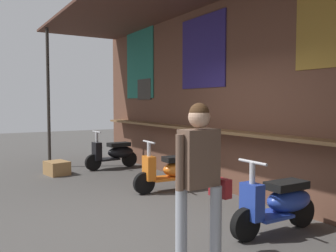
% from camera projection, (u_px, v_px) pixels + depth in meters
% --- Properties ---
extents(ground_plane, '(34.10, 34.10, 0.00)m').
position_uv_depth(ground_plane, '(156.00, 219.00, 5.23)').
color(ground_plane, '#474442').
extents(market_stall_facade, '(12.18, 2.54, 3.76)m').
position_uv_depth(market_stall_facade, '(253.00, 77.00, 6.07)').
color(market_stall_facade, brown).
rests_on(market_stall_facade, ground_plane).
extents(scooter_black, '(0.47, 1.40, 0.97)m').
position_uv_depth(scooter_black, '(115.00, 153.00, 9.25)').
color(scooter_black, black).
rests_on(scooter_black, ground_plane).
extents(scooter_orange, '(0.48, 1.40, 0.97)m').
position_uv_depth(scooter_orange, '(172.00, 170.00, 6.88)').
color(scooter_orange, orange).
rests_on(scooter_orange, ground_plane).
extents(scooter_blue, '(0.46, 1.40, 0.97)m').
position_uv_depth(scooter_blue, '(280.00, 203.00, 4.65)').
color(scooter_blue, '#233D9E').
rests_on(scooter_blue, ground_plane).
extents(shopper_with_handbag, '(0.32, 0.66, 1.66)m').
position_uv_depth(shopper_with_handbag, '(200.00, 168.00, 3.66)').
color(shopper_with_handbag, '#999EA8').
rests_on(shopper_with_handbag, ground_plane).
extents(merchandise_crate, '(0.62, 0.54, 0.31)m').
position_uv_depth(merchandise_crate, '(57.00, 168.00, 8.42)').
color(merchandise_crate, olive).
rests_on(merchandise_crate, ground_plane).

